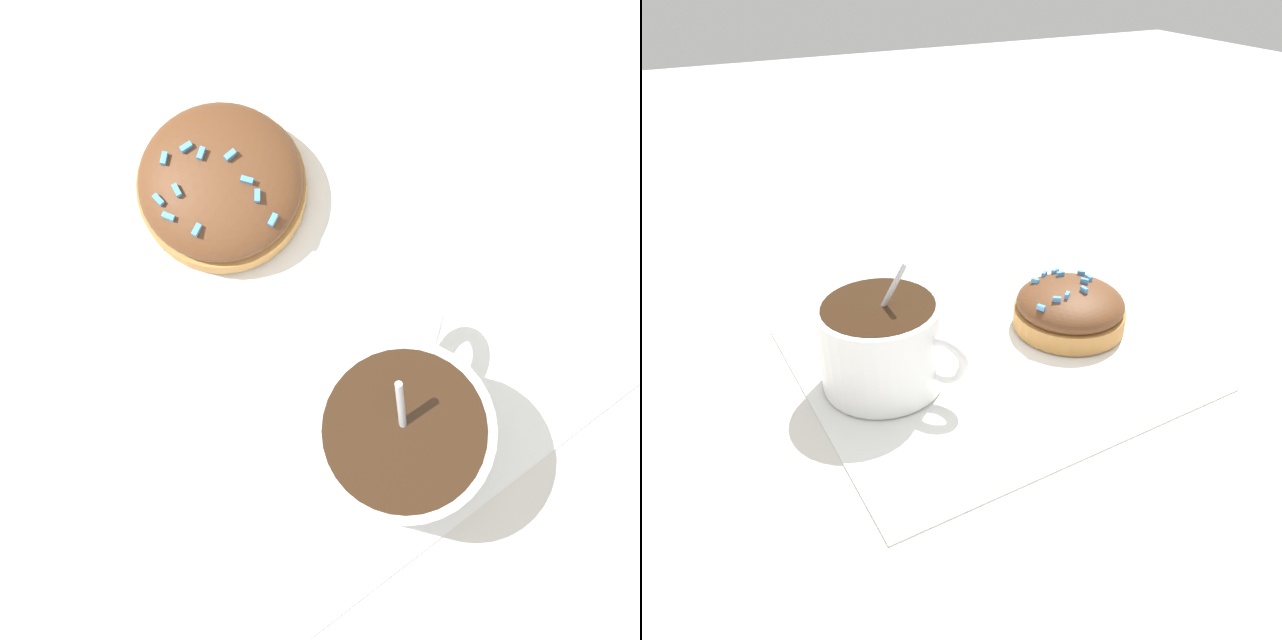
% 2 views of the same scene
% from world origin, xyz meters
% --- Properties ---
extents(ground_plane, '(3.00, 3.00, 0.00)m').
position_xyz_m(ground_plane, '(0.00, 0.00, 0.00)').
color(ground_plane, silver).
extents(paper_napkin, '(0.31, 0.28, 0.00)m').
position_xyz_m(paper_napkin, '(0.00, 0.00, 0.00)').
color(paper_napkin, white).
rests_on(paper_napkin, ground_plane).
extents(coffee_cup, '(0.10, 0.11, 0.10)m').
position_xyz_m(coffee_cup, '(0.09, -0.01, 0.04)').
color(coffee_cup, white).
rests_on(coffee_cup, paper_napkin).
extents(frosted_pastry, '(0.10, 0.10, 0.04)m').
position_xyz_m(frosted_pastry, '(-0.09, -0.01, 0.02)').
color(frosted_pastry, '#C18442').
rests_on(frosted_pastry, paper_napkin).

